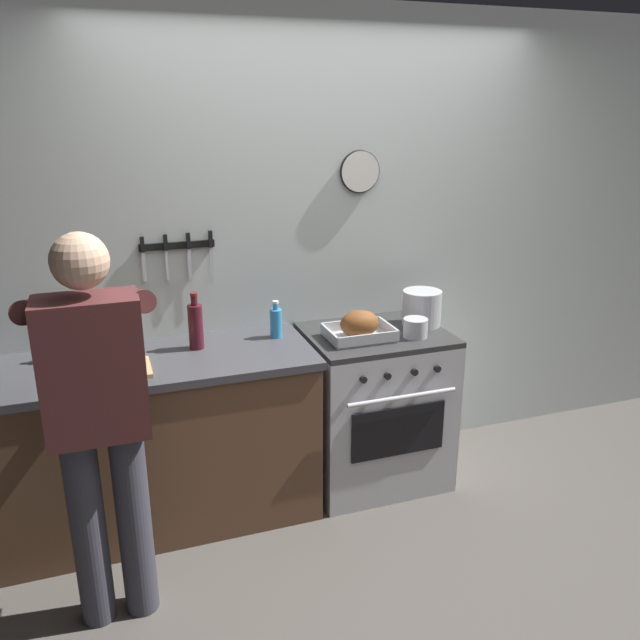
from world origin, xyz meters
name	(u,v)px	position (x,y,z in m)	size (l,w,h in m)	color
ground_plane	(416,598)	(0.00, 0.00, 0.00)	(8.00, 8.00, 0.00)	#4C4742
wall_back	(317,250)	(0.00, 1.35, 1.30)	(6.00, 0.13, 2.60)	silver
counter_block	(115,448)	(-1.20, 0.99, 0.45)	(2.03, 0.65, 0.90)	brown
stove	(374,406)	(0.22, 0.99, 0.45)	(0.76, 0.67, 0.90)	#BCBCC1
person_cook	(98,411)	(-1.24, 0.38, 0.95)	(0.51, 0.63, 1.66)	#383842
roasting_pan	(359,327)	(0.09, 0.93, 0.97)	(0.35, 0.26, 0.16)	#B7B7BC
stock_pot	(422,308)	(0.51, 1.02, 1.00)	(0.22, 0.22, 0.20)	#B7B7BC
saucepan	(415,328)	(0.39, 0.85, 0.95)	(0.13, 0.13, 0.10)	#B7B7BC
cutting_board	(111,371)	(-1.18, 0.87, 0.91)	(0.36, 0.24, 0.02)	tan
bottle_wine_red	(196,325)	(-0.75, 1.07, 1.02)	(0.08, 0.08, 0.29)	#47141E
bottle_vinegar	(63,341)	(-1.38, 1.12, 1.00)	(0.06, 0.06, 0.24)	#997F4C
bottle_cooking_oil	(132,337)	(-1.06, 1.03, 1.01)	(0.07, 0.07, 0.27)	gold
bottle_dish_soap	(276,322)	(-0.32, 1.10, 0.98)	(0.06, 0.06, 0.20)	#338CCC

